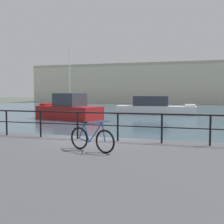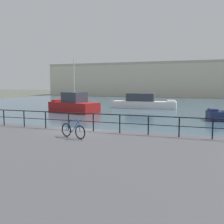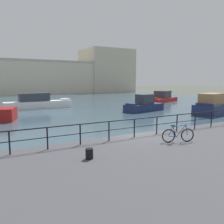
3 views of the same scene
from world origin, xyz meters
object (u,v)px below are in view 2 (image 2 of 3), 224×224
object	(u,v)px
moored_small_launch	(143,103)
parked_bicycle	(73,130)
moored_white_yacht	(74,105)
harbor_building	(205,78)

from	to	relation	value
moored_small_launch	parked_bicycle	bearing A→B (deg)	-88.35
moored_white_yacht	parked_bicycle	size ratio (longest dim) A/B	4.24
harbor_building	moored_small_launch	bearing A→B (deg)	-102.96
parked_bicycle	moored_white_yacht	bearing A→B (deg)	137.38
harbor_building	moored_small_launch	distance (m)	40.66
moored_small_launch	parked_bicycle	xyz separation A→B (m)	(1.89, -25.86, 0.39)
harbor_building	moored_small_launch	size ratio (longest dim) A/B	8.10
harbor_building	moored_white_yacht	bearing A→B (deg)	-108.99
moored_white_yacht	parked_bicycle	distance (m)	19.85
moored_small_launch	moored_white_yacht	size ratio (longest dim) A/B	1.33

